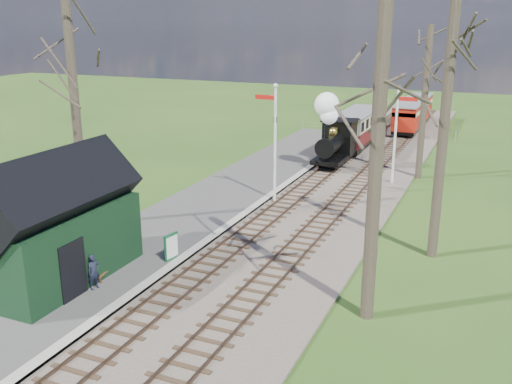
# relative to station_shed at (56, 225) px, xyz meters

# --- Properties ---
(ground) EXTENTS (140.00, 140.00, 0.00)m
(ground) POSITION_rel_station_shed_xyz_m (4.30, -4.00, -2.27)
(ground) COLOR #244E18
(ground) RESTS_ON ground
(distant_hills) EXTENTS (114.40, 48.00, 22.02)m
(distant_hills) POSITION_rel_station_shed_xyz_m (5.70, 60.38, -18.47)
(distant_hills) COLOR #385B23
(distant_hills) RESTS_ON ground
(ballast_bed) EXTENTS (8.00, 60.00, 0.10)m
(ballast_bed) POSITION_rel_station_shed_xyz_m (5.60, 18.00, -2.22)
(ballast_bed) COLOR brown
(ballast_bed) RESTS_ON ground
(track_near) EXTENTS (1.60, 60.00, 0.15)m
(track_near) POSITION_rel_station_shed_xyz_m (4.30, 18.00, -2.17)
(track_near) COLOR brown
(track_near) RESTS_ON ground
(track_far) EXTENTS (1.60, 60.00, 0.15)m
(track_far) POSITION_rel_station_shed_xyz_m (6.90, 18.00, -2.17)
(track_far) COLOR brown
(track_far) RESTS_ON ground
(platform) EXTENTS (5.00, 44.00, 0.20)m
(platform) POSITION_rel_station_shed_xyz_m (0.80, 10.00, -2.17)
(platform) COLOR #474442
(platform) RESTS_ON ground
(coping_strip) EXTENTS (0.40, 44.00, 0.21)m
(coping_strip) POSITION_rel_station_shed_xyz_m (3.10, 10.00, -2.16)
(coping_strip) COLOR #B2AD9E
(coping_strip) RESTS_ON ground
(station_shed) EXTENTS (3.25, 6.30, 4.78)m
(station_shed) POSITION_rel_station_shed_xyz_m (0.00, 0.00, 0.00)
(station_shed) COLOR black
(station_shed) RESTS_ON platform
(semaphore_near) EXTENTS (1.22, 0.24, 6.22)m
(semaphore_near) POSITION_rel_station_shed_xyz_m (3.53, 12.00, 1.35)
(semaphore_near) COLOR silver
(semaphore_near) RESTS_ON ground
(semaphore_far) EXTENTS (1.22, 0.24, 5.72)m
(semaphore_far) POSITION_rel_station_shed_xyz_m (8.67, 18.00, 1.08)
(semaphore_far) COLOR silver
(semaphore_far) RESTS_ON ground
(bare_trees) EXTENTS (15.51, 22.39, 12.00)m
(bare_trees) POSITION_rel_station_shed_xyz_m (5.63, 6.10, 2.94)
(bare_trees) COLOR #382D23
(bare_trees) RESTS_ON ground
(fence_line) EXTENTS (12.60, 0.08, 1.00)m
(fence_line) POSITION_rel_station_shed_xyz_m (4.60, 32.00, -1.72)
(fence_line) COLOR slate
(fence_line) RESTS_ON ground
(locomotive) EXTENTS (1.94, 4.52, 4.84)m
(locomotive) POSITION_rel_station_shed_xyz_m (4.29, 20.51, -0.05)
(locomotive) COLOR black
(locomotive) RESTS_ON ground
(coach) EXTENTS (2.26, 7.74, 2.38)m
(coach) POSITION_rel_station_shed_xyz_m (4.30, 26.58, -0.65)
(coach) COLOR black
(coach) RESTS_ON ground
(red_carriage_a) EXTENTS (1.99, 4.93, 2.09)m
(red_carriage_a) POSITION_rel_station_shed_xyz_m (6.90, 33.63, -0.82)
(red_carriage_a) COLOR black
(red_carriage_a) RESTS_ON ground
(red_carriage_b) EXTENTS (1.99, 4.93, 2.09)m
(red_carriage_b) POSITION_rel_station_shed_xyz_m (6.90, 39.13, -0.82)
(red_carriage_b) COLOR black
(red_carriage_b) RESTS_ON ground
(sign_board) EXTENTS (0.21, 0.72, 1.06)m
(sign_board) POSITION_rel_station_shed_xyz_m (2.81, 3.08, -1.54)
(sign_board) COLOR #104F28
(sign_board) RESTS_ON platform
(bench) EXTENTS (0.70, 1.40, 0.77)m
(bench) POSITION_rel_station_shed_xyz_m (1.22, 0.74, -1.71)
(bench) COLOR #4B351B
(bench) RESTS_ON platform
(person) EXTENTS (0.42, 0.53, 1.27)m
(person) POSITION_rel_station_shed_xyz_m (1.69, -0.20, -1.43)
(person) COLOR black
(person) RESTS_ON platform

